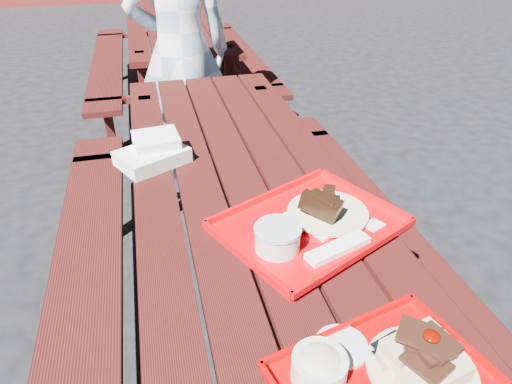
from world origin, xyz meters
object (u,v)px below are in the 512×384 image
Objects in this scene: picnic_table_far at (174,43)px; far_tray at (309,224)px; picnic_table_near at (246,232)px; near_tray at (384,373)px; person at (181,52)px.

picnic_table_far is 3.91× the size of far_tray.
picnic_table_near is at bearing -90.00° from picnic_table_far.
near_tray reaches higher than picnic_table_near.
near_tray is 0.51m from far_tray.
far_tray is (0.13, -3.09, 0.22)m from picnic_table_far.
near_tray is (0.10, -3.60, 0.22)m from picnic_table_far.
near_tray is (0.10, -0.80, 0.22)m from picnic_table_near.
near_tray is at bearing -88.45° from picnic_table_far.
near_tray is 0.29× the size of person.
picnic_table_far is at bearing 90.00° from picnic_table_near.
picnic_table_near is 1.49m from person.
person is at bearing 93.97° from near_tray.
near_tray is 0.78× the size of far_tray.
picnic_table_near is 1.00× the size of picnic_table_far.
near_tray is at bearing -93.18° from far_tray.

